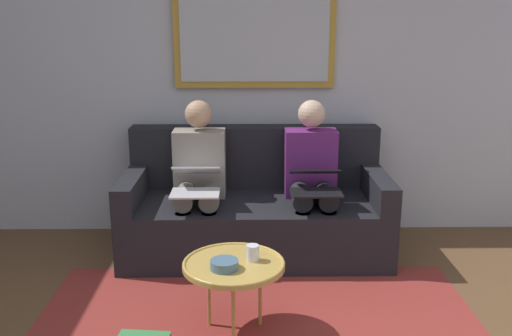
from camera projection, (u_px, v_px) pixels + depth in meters
wall_rear at (254, 72)px, 4.49m from camera, size 6.00×0.12×2.60m
couch at (255, 210)px, 4.28m from camera, size 1.93×0.90×0.90m
framed_mirror at (255, 41)px, 4.34m from camera, size 1.24×0.05×0.72m
coffee_table at (234, 265)px, 3.08m from camera, size 0.56×0.56×0.44m
cup at (253, 253)px, 3.10m from camera, size 0.07×0.07×0.09m
bowl at (224, 265)px, 3.00m from camera, size 0.15×0.15×0.05m
person_left at (312, 174)px, 4.14m from camera, size 0.38×0.58×1.14m
laptop_black at (315, 181)px, 3.91m from camera, size 0.34×0.36×0.16m
person_right at (199, 175)px, 4.13m from camera, size 0.38×0.58×1.14m
laptop_silver at (196, 180)px, 3.91m from camera, size 0.33×0.40×0.18m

